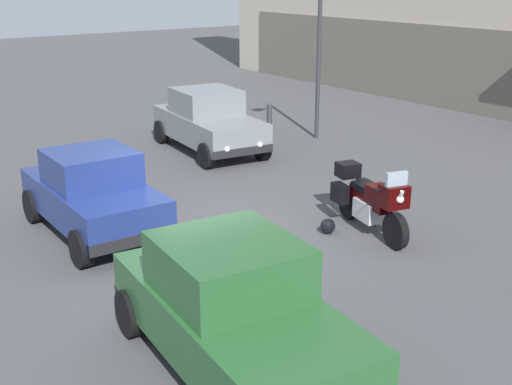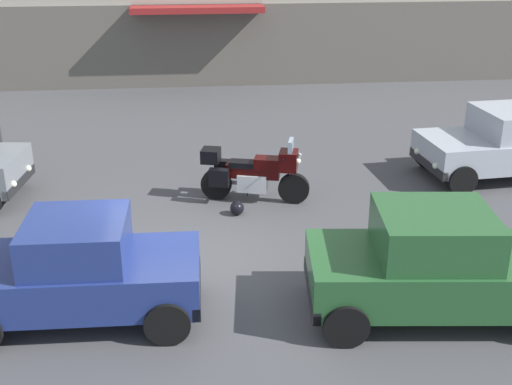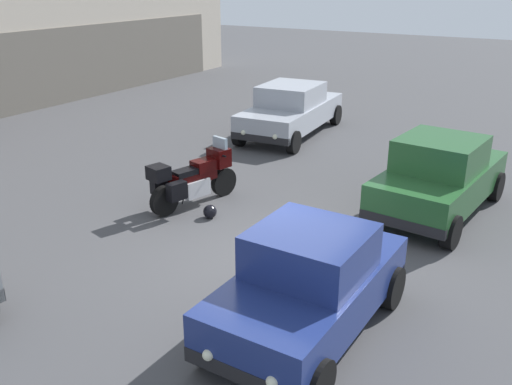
{
  "view_description": "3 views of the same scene",
  "coord_description": "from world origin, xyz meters",
  "px_view_note": "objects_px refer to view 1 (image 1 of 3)",
  "views": [
    {
      "loc": [
        9.46,
        -5.7,
        4.59
      ],
      "look_at": [
        0.3,
        0.99,
        0.8
      ],
      "focal_mm": 46.74,
      "sensor_mm": 36.0,
      "label": 1
    },
    {
      "loc": [
        0.2,
        -9.93,
        5.39
      ],
      "look_at": [
        1.28,
        0.61,
        1.06
      ],
      "focal_mm": 46.63,
      "sensor_mm": 36.0,
      "label": 2
    },
    {
      "loc": [
        -7.44,
        -4.13,
        4.64
      ],
      "look_at": [
        0.62,
        0.71,
        0.97
      ],
      "focal_mm": 39.39,
      "sensor_mm": 36.0,
      "label": 3
    }
  ],
  "objects_px": {
    "car_hatchback_near": "(209,121)",
    "car_compact_side": "(93,194)",
    "car_wagon_end": "(234,310)",
    "motorcycle": "(371,200)",
    "streetlamp_curbside": "(315,46)",
    "helmet": "(328,226)",
    "bollard_curbside": "(269,115)"
  },
  "relations": [
    {
      "from": "car_compact_side",
      "to": "car_wagon_end",
      "type": "xyz_separation_m",
      "value": [
        5.13,
        -0.43,
        0.04
      ]
    },
    {
      "from": "motorcycle",
      "to": "bollard_curbside",
      "type": "xyz_separation_m",
      "value": [
        -7.69,
        3.52,
        -0.18
      ]
    },
    {
      "from": "helmet",
      "to": "bollard_curbside",
      "type": "xyz_separation_m",
      "value": [
        -7.31,
        4.21,
        0.3
      ]
    },
    {
      "from": "car_hatchback_near",
      "to": "streetlamp_curbside",
      "type": "height_order",
      "value": "streetlamp_curbside"
    },
    {
      "from": "car_hatchback_near",
      "to": "car_wagon_end",
      "type": "xyz_separation_m",
      "value": [
        8.91,
        -5.27,
        0.0
      ]
    },
    {
      "from": "motorcycle",
      "to": "car_wagon_end",
      "type": "distance_m",
      "value": 5.08
    },
    {
      "from": "car_hatchback_near",
      "to": "car_compact_side",
      "type": "height_order",
      "value": "car_hatchback_near"
    },
    {
      "from": "motorcycle",
      "to": "car_compact_side",
      "type": "relative_size",
      "value": 0.64
    },
    {
      "from": "motorcycle",
      "to": "streetlamp_curbside",
      "type": "height_order",
      "value": "streetlamp_curbside"
    },
    {
      "from": "car_wagon_end",
      "to": "bollard_curbside",
      "type": "distance_m",
      "value": 12.81
    },
    {
      "from": "helmet",
      "to": "car_compact_side",
      "type": "height_order",
      "value": "car_compact_side"
    },
    {
      "from": "car_compact_side",
      "to": "streetlamp_curbside",
      "type": "bearing_deg",
      "value": -67.1
    },
    {
      "from": "streetlamp_curbside",
      "to": "helmet",
      "type": "bearing_deg",
      "value": -38.49
    },
    {
      "from": "car_wagon_end",
      "to": "motorcycle",
      "type": "bearing_deg",
      "value": 121.96
    },
    {
      "from": "car_compact_side",
      "to": "streetlamp_curbside",
      "type": "relative_size",
      "value": 0.83
    },
    {
      "from": "car_hatchback_near",
      "to": "streetlamp_curbside",
      "type": "distance_m",
      "value": 3.65
    },
    {
      "from": "car_compact_side",
      "to": "streetlamp_curbside",
      "type": "xyz_separation_m",
      "value": [
        -3.17,
        7.95,
        1.84
      ]
    },
    {
      "from": "helmet",
      "to": "car_hatchback_near",
      "type": "bearing_deg",
      "value": 167.39
    },
    {
      "from": "helmet",
      "to": "bollard_curbside",
      "type": "distance_m",
      "value": 8.44
    },
    {
      "from": "bollard_curbside",
      "to": "car_hatchback_near",
      "type": "bearing_deg",
      "value": -69.93
    },
    {
      "from": "helmet",
      "to": "car_compact_side",
      "type": "distance_m",
      "value": 4.3
    },
    {
      "from": "car_compact_side",
      "to": "car_wagon_end",
      "type": "relative_size",
      "value": 0.88
    },
    {
      "from": "car_compact_side",
      "to": "bollard_curbside",
      "type": "relative_size",
      "value": 4.22
    },
    {
      "from": "motorcycle",
      "to": "helmet",
      "type": "xyz_separation_m",
      "value": [
        -0.38,
        -0.69,
        -0.48
      ]
    },
    {
      "from": "car_compact_side",
      "to": "bollard_curbside",
      "type": "height_order",
      "value": "car_compact_side"
    },
    {
      "from": "helmet",
      "to": "car_wagon_end",
      "type": "relative_size",
      "value": 0.07
    },
    {
      "from": "car_hatchback_near",
      "to": "car_wagon_end",
      "type": "relative_size",
      "value": 1.0
    },
    {
      "from": "car_hatchback_near",
      "to": "car_wagon_end",
      "type": "bearing_deg",
      "value": -24.09
    },
    {
      "from": "helmet",
      "to": "car_wagon_end",
      "type": "bearing_deg",
      "value": -55.85
    },
    {
      "from": "motorcycle",
      "to": "car_hatchback_near",
      "type": "distance_m",
      "value": 6.71
    },
    {
      "from": "helmet",
      "to": "car_compact_side",
      "type": "bearing_deg",
      "value": -126.16
    },
    {
      "from": "car_wagon_end",
      "to": "bollard_curbside",
      "type": "bearing_deg",
      "value": 146.58
    }
  ]
}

